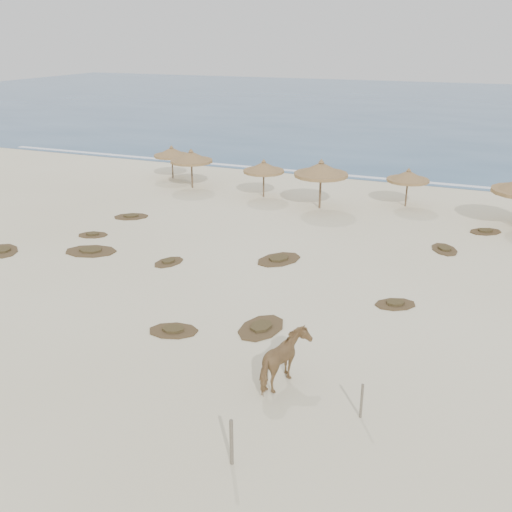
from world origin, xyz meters
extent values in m
plane|color=beige|center=(0.00, 0.00, 0.00)|extent=(160.00, 160.00, 0.00)
cube|color=navy|center=(0.00, 75.00, 0.00)|extent=(200.00, 100.00, 0.01)
cube|color=silver|center=(0.00, 26.00, 0.00)|extent=(70.00, 0.60, 0.01)
cylinder|color=brown|center=(-14.44, 20.25, 0.95)|extent=(0.11, 0.11, 1.91)
cylinder|color=olive|center=(-14.44, 20.25, 1.74)|extent=(3.20, 3.20, 0.16)
cone|color=olive|center=(-14.44, 20.25, 2.04)|extent=(3.09, 3.09, 0.68)
cone|color=olive|center=(-14.44, 20.25, 2.45)|extent=(0.33, 0.33, 0.20)
cylinder|color=brown|center=(-11.63, 18.15, 1.07)|extent=(0.12, 0.12, 2.14)
cylinder|color=olive|center=(-11.63, 18.15, 1.95)|extent=(3.24, 3.24, 0.18)
cone|color=olive|center=(-11.63, 18.15, 2.29)|extent=(3.14, 3.14, 0.76)
cone|color=olive|center=(-11.63, 18.15, 2.75)|extent=(0.37, 0.37, 0.22)
cylinder|color=brown|center=(-5.91, 17.74, 0.98)|extent=(0.11, 0.11, 1.96)
cylinder|color=olive|center=(-5.91, 17.74, 1.79)|extent=(2.83, 2.83, 0.17)
cone|color=olive|center=(-5.91, 17.74, 2.10)|extent=(2.73, 2.73, 0.70)
cone|color=olive|center=(-5.91, 17.74, 2.52)|extent=(0.34, 0.34, 0.21)
cylinder|color=brown|center=(-1.59, 16.57, 1.19)|extent=(0.14, 0.14, 2.39)
cylinder|color=olive|center=(-1.59, 16.57, 2.18)|extent=(3.61, 3.61, 0.20)
cone|color=olive|center=(-1.59, 16.57, 2.56)|extent=(3.49, 3.49, 0.85)
cone|color=olive|center=(-1.59, 16.57, 3.07)|extent=(0.41, 0.41, 0.25)
cylinder|color=brown|center=(3.48, 19.05, 0.94)|extent=(0.11, 0.11, 1.89)
cylinder|color=olive|center=(3.48, 19.05, 1.73)|extent=(3.36, 3.36, 0.16)
cone|color=olive|center=(3.48, 19.05, 2.02)|extent=(3.24, 3.24, 0.67)
cone|color=olive|center=(3.48, 19.05, 2.43)|extent=(0.32, 0.32, 0.20)
imported|color=olive|center=(2.82, -3.04, 0.89)|extent=(1.31, 2.25, 1.79)
cylinder|color=#716955|center=(2.74, -6.92, 0.69)|extent=(0.12, 0.12, 1.37)
cylinder|color=#716955|center=(5.44, -3.75, 0.56)|extent=(0.10, 0.10, 1.13)
camera|label=1|loc=(7.74, -17.71, 10.48)|focal=40.00mm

